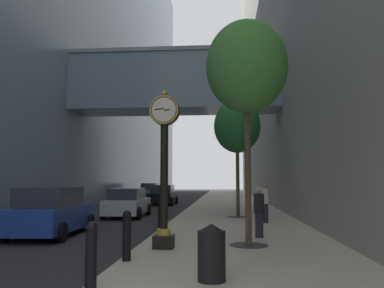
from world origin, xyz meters
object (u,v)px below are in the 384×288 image
Objects in this scene: car_blue_trailing at (51,212)px; street_tree_near at (247,68)px; street_tree_mid_near at (237,127)px; car_silver_mid at (127,203)px; car_black_far at (163,195)px; bollard_second at (127,234)px; bollard_fourth at (161,215)px; pedestrian_walking at (259,210)px; bollard_nearest at (91,254)px; street_clock at (164,160)px; trash_bin at (212,252)px; pedestrian_by_clock at (265,201)px; car_grey_near at (151,192)px.

street_tree_near is at bearing -19.62° from car_blue_trailing.
car_silver_mid is (-5.93, 1.02, -3.97)m from street_tree_mid_near.
bollard_second is at bearing -83.36° from car_black_far.
bollard_fourth is 0.70× the size of pedestrian_walking.
street_tree_mid_near is 1.31× the size of car_blue_trailing.
car_silver_mid reaches higher than bollard_nearest.
car_blue_trailing is at bearing -137.19° from street_tree_mid_near.
street_clock reaches higher than bollard_nearest.
trash_bin is 10.59m from pedestrian_by_clock.
pedestrian_walking is at bearing 50.24° from bollard_second.
street_tree_near is 7.63m from pedestrian_by_clock.
trash_bin is at bearing -79.26° from car_black_far.
bollard_second is at bearing -76.37° from car_silver_mid.
street_tree_near is 3.78× the size of pedestrian_by_clock.
street_clock reaches higher than pedestrian_walking.
pedestrian_by_clock is 15.95m from car_black_far.
pedestrian_walking is at bearing 75.11° from street_tree_near.
trash_bin is 0.25× the size of car_grey_near.
street_clock is 4.23m from trash_bin.
pedestrian_by_clock is at bearing -65.03° from car_black_far.
car_silver_mid is (-6.38, 8.22, -0.25)m from pedestrian_walking.
bollard_fourth is at bearing -67.62° from car_silver_mid.
car_silver_mid is at bearing -83.28° from car_grey_near.
car_black_far is at bearing -73.60° from car_grey_near.
bollard_nearest is 25.77m from car_black_far.
bollard_nearest is at bearing -84.01° from car_black_far.
pedestrian_walking reaches higher than bollard_second.
street_tree_mid_near is at bearing 64.65° from bollard_fourth.
car_black_far is (-4.71, 24.85, 0.11)m from trash_bin.
street_clock is 5.78m from car_blue_trailing.
bollard_fourth reaches higher than trash_bin.
trash_bin is at bearing -94.07° from street_tree_mid_near.
car_blue_trailing reaches higher than bollard_nearest.
pedestrian_walking reaches higher than bollard_nearest.
car_silver_mid is 0.93× the size of car_blue_trailing.
street_clock is 2.51× the size of pedestrian_by_clock.
bollard_second is 1.00× the size of bollard_fourth.
bollard_fourth is 3.54m from pedestrian_walking.
street_tree_near is at bearing -99.93° from pedestrian_by_clock.
street_clock is at bearing -103.88° from street_tree_mid_near.
street_tree_near is at bearing 77.40° from trash_bin.
car_silver_mid is at bearing 170.27° from street_tree_mid_near.
street_clock reaches higher than trash_bin.
pedestrian_by_clock is 7.92m from car_silver_mid.
street_tree_near is at bearing -90.00° from street_tree_mid_near.
street_clock is 21.65m from car_black_far.
street_tree_near is at bearing -74.41° from car_grey_near.
car_blue_trailing is (-6.92, -6.41, -3.89)m from street_tree_mid_near.
car_grey_near reaches higher than bollard_nearest.
car_grey_near reaches higher than bollard_fourth.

